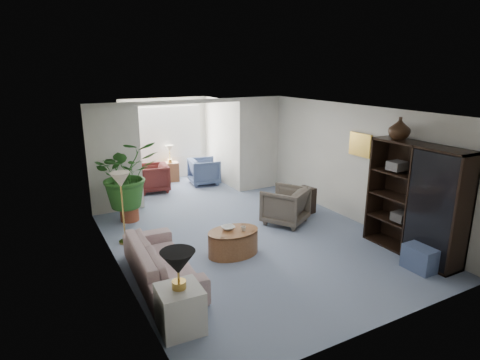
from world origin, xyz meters
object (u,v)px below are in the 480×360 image
coffee_table (233,242)px  sunroom_chair_blue (204,171)px  cabinet_urn (400,128)px  plant_pot (130,213)px  end_table (180,309)px  framed_picture (361,145)px  floor_lamp (120,180)px  wingback_chair (285,206)px  coffee_cup (243,229)px  ottoman (423,257)px  sunroom_chair_maroon (153,178)px  sofa (162,261)px  entertainment_cabinet (415,200)px  table_lamp (178,263)px  coffee_bowl (228,228)px  side_table_dark (303,201)px  sunroom_table (170,172)px

coffee_table → sunroom_chair_blue: (1.36, 4.39, 0.14)m
cabinet_urn → plant_pot: cabinet_urn is taller
plant_pot → end_table: bearing=-95.1°
coffee_table → framed_picture: bearing=2.4°
floor_lamp → wingback_chair: size_ratio=0.42×
coffee_cup → coffee_table: bearing=146.3°
ottoman → sunroom_chair_maroon: (-2.66, 6.38, 0.17)m
sofa → coffee_table: 1.42m
end_table → sofa: bearing=81.6°
cabinet_urn → sunroom_chair_blue: (-1.46, 5.38, -1.83)m
entertainment_cabinet → table_lamp: bearing=-178.7°
sunroom_chair_blue → sunroom_chair_maroon: size_ratio=0.99×
coffee_cup → sunroom_chair_blue: bearing=74.9°
floor_lamp → ottoman: bearing=-39.7°
ottoman → plant_pot: ottoman is taller
sunroom_chair_blue → floor_lamp: bearing=143.8°
table_lamp → coffee_bowl: table_lamp is taller
coffee_table → sunroom_chair_maroon: (-0.14, 4.39, 0.15)m
sofa → table_lamp: table_lamp is taller
framed_picture → sunroom_chair_blue: framed_picture is taller
coffee_table → ottoman: (2.52, -1.99, -0.02)m
floor_lamp → side_table_dark: bearing=-4.6°
coffee_cup → wingback_chair: bearing=30.5°
entertainment_cabinet → sunroom_chair_maroon: 6.61m
sofa → floor_lamp: 1.92m
coffee_table → wingback_chair: size_ratio=1.10×
framed_picture → floor_lamp: bearing=164.4°
wingback_chair → cabinet_urn: bearing=91.2°
coffee_table → sunroom_chair_maroon: bearing=91.8°
table_lamp → plant_pot: bearing=84.9°
side_table_dark → framed_picture: bearing=-55.3°
side_table_dark → end_table: bearing=-145.9°
table_lamp → sunroom_chair_maroon: bearing=76.3°
side_table_dark → ottoman: size_ratio=1.15×
coffee_table → sunroom_chair_blue: sunroom_chair_blue is taller
sofa → cabinet_urn: 4.68m
floor_lamp → wingback_chair: 3.43m
sofa → end_table: (-0.20, -1.35, -0.01)m
coffee_cup → plant_pot: size_ratio=0.23×
entertainment_cabinet → end_table: bearing=-178.7°
floor_lamp → sunroom_table: size_ratio=0.64×
floor_lamp → plant_pot: (0.36, 1.13, -1.09)m
floor_lamp → coffee_table: 2.36m
wingback_chair → ottoman: 2.92m
sofa → wingback_chair: size_ratio=2.44×
coffee_table → sofa: bearing=-170.2°
side_table_dark → coffee_bowl: bearing=-157.6°
floor_lamp → coffee_bowl: 2.17m
coffee_bowl → wingback_chair: bearing=22.0°
table_lamp → floor_lamp: 3.02m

